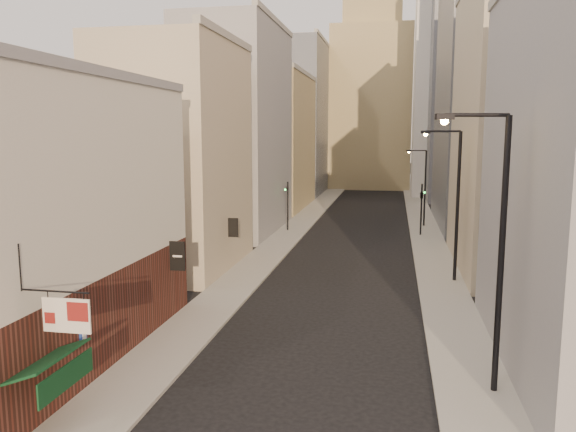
# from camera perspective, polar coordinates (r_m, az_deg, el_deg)

# --- Properties ---
(sidewalk_left) EXTENTS (3.00, 140.00, 0.15)m
(sidewalk_left) POSITION_cam_1_polar(r_m,az_deg,el_deg) (68.46, 2.36, 0.29)
(sidewalk_left) COLOR #99978C
(sidewalk_left) RESTS_ON ground
(sidewalk_right) EXTENTS (3.00, 140.00, 0.15)m
(sidewalk_right) POSITION_cam_1_polar(r_m,az_deg,el_deg) (67.83, 13.29, -0.00)
(sidewalk_right) COLOR #99978C
(sidewalk_right) RESTS_ON ground
(near_building_left) EXTENTS (8.30, 23.04, 12.30)m
(near_building_left) POSITION_cam_1_polar(r_m,az_deg,el_deg) (25.71, -23.18, -0.53)
(near_building_left) COLOR brown
(near_building_left) RESTS_ON ground
(left_bldg_beige) EXTENTS (8.00, 12.00, 16.00)m
(left_bldg_beige) POSITION_cam_1_polar(r_m,az_deg,el_deg) (41.06, -11.24, 5.85)
(left_bldg_beige) COLOR tan
(left_bldg_beige) RESTS_ON ground
(left_bldg_grey) EXTENTS (8.00, 16.00, 20.00)m
(left_bldg_grey) POSITION_cam_1_polar(r_m,az_deg,el_deg) (56.19, -5.16, 8.65)
(left_bldg_grey) COLOR gray
(left_bldg_grey) RESTS_ON ground
(left_bldg_tan) EXTENTS (8.00, 18.00, 17.00)m
(left_bldg_tan) POSITION_cam_1_polar(r_m,az_deg,el_deg) (73.68, -1.30, 7.45)
(left_bldg_tan) COLOR tan
(left_bldg_tan) RESTS_ON ground
(left_bldg_wingrid) EXTENTS (8.00, 20.00, 24.00)m
(left_bldg_wingrid) POSITION_cam_1_polar(r_m,az_deg,el_deg) (93.36, 1.28, 9.79)
(left_bldg_wingrid) COLOR gray
(left_bldg_wingrid) RESTS_ON ground
(right_bldg_beige) EXTENTS (8.00, 16.00, 20.00)m
(right_bldg_beige) POSITION_cam_1_polar(r_m,az_deg,el_deg) (42.96, 22.63, 8.15)
(right_bldg_beige) COLOR tan
(right_bldg_beige) RESTS_ON ground
(right_bldg_wingrid) EXTENTS (8.00, 20.00, 26.00)m
(right_bldg_wingrid) POSITION_cam_1_polar(r_m,az_deg,el_deg) (62.76, 19.01, 10.95)
(right_bldg_wingrid) COLOR gray
(right_bldg_wingrid) RESTS_ON ground
(highrise) EXTENTS (21.00, 23.00, 51.20)m
(highrise) POSITION_cam_1_polar(r_m,az_deg,el_deg) (92.65, 20.68, 17.78)
(highrise) COLOR gray
(highrise) RESTS_ON ground
(clock_tower) EXTENTS (14.00, 14.00, 44.90)m
(clock_tower) POSITION_cam_1_polar(r_m,az_deg,el_deg) (104.46, 8.51, 12.65)
(clock_tower) COLOR tan
(clock_tower) RESTS_ON ground
(white_tower) EXTENTS (8.00, 8.00, 41.50)m
(white_tower) POSITION_cam_1_polar(r_m,az_deg,el_deg) (90.76, 15.32, 13.72)
(white_tower) COLOR silver
(white_tower) RESTS_ON ground
(streetlamp_near) EXTENTS (2.68, 0.85, 10.41)m
(streetlamp_near) POSITION_cam_1_polar(r_m,az_deg,el_deg) (21.58, 20.28, -2.17)
(streetlamp_near) COLOR black
(streetlamp_near) RESTS_ON ground
(streetlamp_mid) EXTENTS (2.57, 0.73, 9.91)m
(streetlamp_mid) POSITION_cam_1_polar(r_m,az_deg,el_deg) (37.78, 16.49, 1.90)
(streetlamp_mid) COLOR black
(streetlamp_mid) RESTS_ON ground
(streetlamp_far) EXTENTS (2.10, 0.29, 8.02)m
(streetlamp_far) POSITION_cam_1_polar(r_m,az_deg,el_deg) (59.88, 13.57, 3.24)
(streetlamp_far) COLOR black
(streetlamp_far) RESTS_ON ground
(traffic_light_left) EXTENTS (0.59, 0.51, 5.00)m
(traffic_light_left) POSITION_cam_1_polar(r_m,az_deg,el_deg) (55.57, -0.04, 2.01)
(traffic_light_left) COLOR black
(traffic_light_left) RESTS_ON ground
(traffic_light_right) EXTENTS (0.61, 0.55, 5.00)m
(traffic_light_right) POSITION_cam_1_polar(r_m,az_deg,el_deg) (54.43, 13.43, 1.88)
(traffic_light_right) COLOR black
(traffic_light_right) RESTS_ON ground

